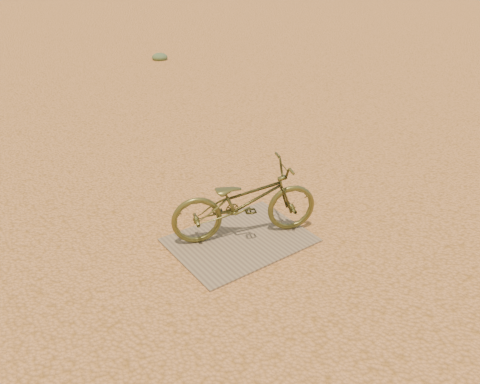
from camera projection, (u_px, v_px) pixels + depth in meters
ground at (238, 215)px, 5.73m from camera, size 120.00×120.00×0.00m
plywood_board at (240, 240)px, 5.22m from camera, size 1.49×1.09×0.02m
bicycle at (245, 201)px, 5.10m from camera, size 1.73×1.11×0.86m
kale_b at (160, 60)px, 13.49m from camera, size 0.44×0.44×0.24m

